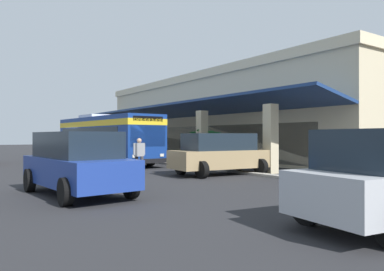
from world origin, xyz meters
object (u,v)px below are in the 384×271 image
Objects in this scene: transit_bus at (106,136)px; pedestrian at (139,154)px; parked_suv_tan at (220,153)px; parked_suv_blue at (77,162)px; potted_palm at (206,153)px.

transit_bus is 7.85m from pedestrian.
parked_suv_tan is 3.93m from pedestrian.
pedestrian is (-2.51, -3.02, -0.03)m from parked_suv_tan.
parked_suv_blue reaches higher than pedestrian.
parked_suv_tan is 2.14× the size of potted_palm.
pedestrian is at bearing 136.36° from parked_suv_blue.
transit_bus is at bearing -139.32° from potted_palm.
pedestrian is at bearing -9.54° from transit_bus.
transit_bus is at bearing 170.46° from pedestrian.
potted_palm is at bearing 124.66° from parked_suv_blue.
pedestrian is 6.31m from potted_palm.
parked_suv_blue is 2.13× the size of potted_palm.
parked_suv_blue is at bearing -43.64° from pedestrian.
parked_suv_tan is at bearing 106.18° from parked_suv_blue.
parked_suv_tan is 2.85× the size of pedestrian.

